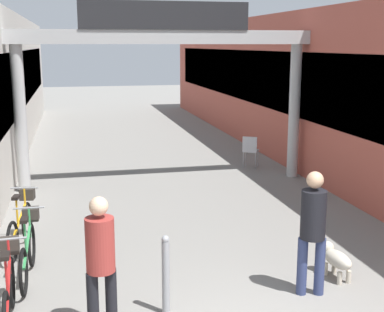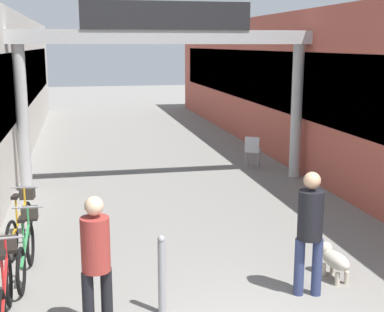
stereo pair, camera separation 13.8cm
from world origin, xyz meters
TOP-DOWN VIEW (x-y plane):
  - storefront_right at (5.09, 11.00)m, footprint 3.00×26.00m
  - arcade_sign_gateway at (0.00, 8.06)m, footprint 7.40×0.47m
  - pedestrian_with_dog at (0.91, 1.73)m, footprint 0.41×0.41m
  - pedestrian_companion at (-1.94, 1.34)m, footprint 0.45×0.45m
  - dog_on_leash at (1.50, 2.14)m, footprint 0.33×0.68m
  - bicycle_red_nearest at (-3.04, 1.86)m, footprint 0.46×1.69m
  - bicycle_green_second at (-2.91, 3.18)m, footprint 0.46×1.69m
  - bicycle_orange_third at (-3.10, 4.39)m, footprint 0.46×1.68m
  - bollard_post_metal at (-1.12, 1.63)m, footprint 0.10×0.10m
  - cafe_chair_aluminium_nearer at (2.60, 9.25)m, footprint 0.55×0.55m

SIDE VIEW (x-z plane):
  - dog_on_leash at x=1.50m, z-range 0.06..0.54m
  - bicycle_red_nearest at x=-3.04m, z-range -0.05..0.93m
  - bicycle_green_second at x=-2.91m, z-range -0.05..0.93m
  - bicycle_orange_third at x=-3.10m, z-range -0.05..0.93m
  - bollard_post_metal at x=-1.12m, z-range 0.01..1.06m
  - cafe_chair_aluminium_nearer at x=2.60m, z-range 0.10..0.99m
  - pedestrian_companion at x=-1.94m, z-range 0.12..1.81m
  - pedestrian_with_dog at x=0.91m, z-range 0.13..1.87m
  - storefront_right at x=5.09m, z-range 0.00..4.25m
  - arcade_sign_gateway at x=0.00m, z-range 0.91..5.26m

